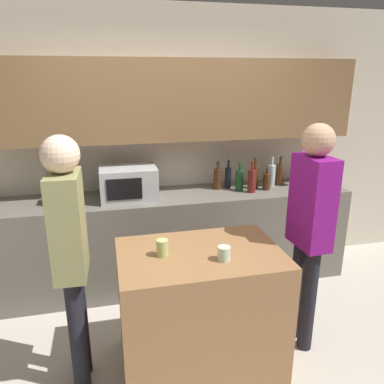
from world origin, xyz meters
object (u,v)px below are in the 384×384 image
(toaster, at_px, (63,193))
(potted_plant, at_px, (304,168))
(microwave, at_px, (129,183))
(bottle_6, at_px, (271,175))
(cup_1, at_px, (224,253))
(person_center, at_px, (310,220))
(bottle_1, at_px, (228,177))
(bottle_7, at_px, (280,174))
(bottle_2, at_px, (239,180))
(bottle_5, at_px, (267,181))
(cup_0, at_px, (162,248))
(bottle_3, at_px, (252,180))
(bottle_0, at_px, (218,179))
(person_left, at_px, (70,245))
(bottle_4, at_px, (255,177))

(toaster, xyz_separation_m, potted_plant, (2.39, -0.00, 0.11))
(microwave, xyz_separation_m, bottle_6, (1.47, 0.07, -0.03))
(microwave, relative_size, cup_1, 5.50)
(toaster, relative_size, person_center, 0.15)
(bottle_1, xyz_separation_m, bottle_7, (0.56, -0.02, 0.01))
(bottle_2, relative_size, cup_1, 3.03)
(bottle_5, relative_size, cup_0, 2.04)
(bottle_5, height_order, cup_0, bottle_5)
(potted_plant, bearing_deg, person_center, -116.75)
(toaster, relative_size, cup_0, 2.30)
(toaster, xyz_separation_m, bottle_3, (1.78, -0.08, 0.03))
(toaster, relative_size, bottle_3, 0.81)
(bottle_0, distance_m, bottle_6, 0.57)
(toaster, bearing_deg, potted_plant, -0.00)
(potted_plant, distance_m, bottle_3, 0.61)
(toaster, xyz_separation_m, bottle_5, (1.96, -0.03, -0.00))
(toaster, xyz_separation_m, bottle_2, (1.69, 0.01, 0.02))
(microwave, height_order, person_left, person_left)
(potted_plant, bearing_deg, bottle_4, 175.92)
(microwave, distance_m, bottle_2, 1.10)
(bottle_4, bearing_deg, bottle_1, 162.72)
(bottle_4, xyz_separation_m, person_left, (-1.72, -1.19, -0.03))
(toaster, height_order, bottle_7, bottle_7)
(bottle_4, bearing_deg, toaster, -178.85)
(cup_0, bearing_deg, person_left, 178.18)
(bottle_5, distance_m, cup_1, 1.55)
(bottle_5, relative_size, bottle_6, 0.74)
(bottle_5, bearing_deg, bottle_0, 163.71)
(bottle_3, bearing_deg, person_center, -88.01)
(bottle_4, height_order, person_center, person_center)
(cup_1, relative_size, person_center, 0.05)
(bottle_4, xyz_separation_m, bottle_7, (0.30, 0.06, -0.01))
(bottle_2, distance_m, bottle_7, 0.49)
(bottle_1, distance_m, cup_0, 1.56)
(bottle_0, distance_m, bottle_1, 0.12)
(microwave, xyz_separation_m, person_left, (-0.44, -1.15, -0.05))
(microwave, relative_size, bottle_7, 1.71)
(bottle_5, bearing_deg, toaster, 178.99)
(bottle_1, relative_size, bottle_2, 1.01)
(cup_1, bearing_deg, bottle_4, 60.80)
(bottle_1, distance_m, bottle_6, 0.46)
(bottle_0, bearing_deg, toaster, -176.02)
(bottle_2, xyz_separation_m, cup_0, (-0.96, -1.18, -0.09))
(microwave, relative_size, bottle_6, 1.66)
(bottle_6, bearing_deg, person_left, -147.46)
(microwave, distance_m, cup_0, 1.18)
(person_left, bearing_deg, person_center, 92.51)
(bottle_0, distance_m, cup_0, 1.49)
(person_center, bearing_deg, bottle_5, -10.73)
(bottle_5, xyz_separation_m, bottle_7, (0.20, 0.13, 0.03))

